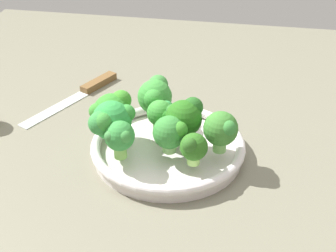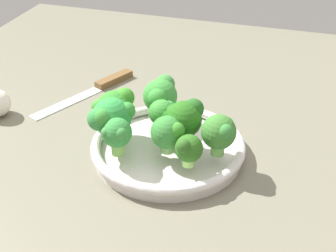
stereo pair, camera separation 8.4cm
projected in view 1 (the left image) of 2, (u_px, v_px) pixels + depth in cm
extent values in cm
cube|color=#6F6D59|center=(175.00, 151.00, 90.48)|extent=(130.00, 130.00, 2.50)
cylinder|color=silver|center=(168.00, 152.00, 86.80)|extent=(25.88, 25.88, 1.38)
torus|color=silver|center=(168.00, 145.00, 85.98)|extent=(26.96, 26.96, 1.69)
cylinder|color=#95C868|center=(160.00, 127.00, 86.80)|extent=(2.47, 2.47, 2.70)
sphere|color=#398E33|center=(160.00, 113.00, 85.29)|extent=(4.59, 4.59, 4.59)
sphere|color=#308E3E|center=(167.00, 107.00, 86.15)|extent=(2.35, 2.35, 2.35)
sphere|color=green|center=(164.00, 115.00, 84.15)|extent=(2.29, 2.29, 2.29)
sphere|color=#34843B|center=(155.00, 108.00, 85.91)|extent=(1.85, 1.85, 1.85)
cylinder|color=#94D868|center=(183.00, 135.00, 84.84)|extent=(2.00, 2.00, 2.46)
sphere|color=#266619|center=(183.00, 119.00, 83.10)|extent=(6.33, 6.33, 6.33)
sphere|color=#235C1F|center=(193.00, 107.00, 83.32)|extent=(3.56, 3.56, 3.56)
sphere|color=#2C6A28|center=(174.00, 113.00, 83.84)|extent=(3.06, 3.06, 3.06)
cylinder|color=#9DC769|center=(113.00, 138.00, 83.70)|extent=(1.90, 1.90, 2.72)
sphere|color=green|center=(112.00, 121.00, 81.83)|extent=(6.69, 6.69, 6.69)
sphere|color=green|center=(127.00, 113.00, 81.82)|extent=(2.96, 2.96, 2.96)
sphere|color=#358A3D|center=(100.00, 123.00, 79.65)|extent=(3.98, 3.98, 3.98)
sphere|color=green|center=(103.00, 122.00, 79.14)|extent=(3.29, 3.29, 3.29)
cylinder|color=#79BD5E|center=(220.00, 144.00, 82.37)|extent=(2.27, 2.27, 2.46)
sphere|color=#397B2D|center=(221.00, 129.00, 80.72)|extent=(5.80, 5.80, 5.80)
sphere|color=#328D35|center=(227.00, 120.00, 81.70)|extent=(2.40, 2.40, 2.40)
sphere|color=#378436|center=(228.00, 128.00, 78.87)|extent=(2.69, 2.69, 2.69)
cylinder|color=#86CA58|center=(120.00, 151.00, 80.78)|extent=(2.11, 2.11, 2.53)
sphere|color=#358E3C|center=(119.00, 136.00, 79.25)|extent=(5.01, 5.01, 5.01)
sphere|color=#3B8C3C|center=(125.00, 137.00, 77.77)|extent=(2.24, 2.24, 2.24)
sphere|color=green|center=(117.00, 127.00, 80.68)|extent=(2.68, 2.68, 2.68)
sphere|color=#3C833E|center=(111.00, 136.00, 78.03)|extent=(2.01, 2.01, 2.01)
cylinder|color=#9EDA68|center=(193.00, 159.00, 79.52)|extent=(2.10, 2.10, 1.72)
sphere|color=#2B651C|center=(194.00, 147.00, 78.28)|extent=(4.52, 4.52, 4.52)
sphere|color=#2A5D1E|center=(190.00, 145.00, 76.57)|extent=(2.39, 2.39, 2.39)
sphere|color=#19651E|center=(197.00, 140.00, 79.07)|extent=(2.13, 2.13, 2.13)
cylinder|color=#92CC73|center=(113.00, 128.00, 87.14)|extent=(2.00, 2.00, 2.09)
sphere|color=#33862A|center=(112.00, 112.00, 85.45)|extent=(6.60, 6.60, 6.60)
sphere|color=#3A8C28|center=(121.00, 100.00, 85.43)|extent=(3.57, 3.57, 3.57)
sphere|color=#3A8A2F|center=(97.00, 111.00, 84.15)|extent=(2.78, 2.78, 2.78)
cylinder|color=#86C06A|center=(166.00, 146.00, 82.49)|extent=(2.35, 2.35, 1.89)
sphere|color=#358335|center=(166.00, 132.00, 81.03)|extent=(5.58, 5.58, 5.58)
sphere|color=#298639|center=(169.00, 124.00, 82.09)|extent=(2.85, 2.85, 2.85)
sphere|color=#368726|center=(180.00, 130.00, 79.70)|extent=(2.75, 2.75, 2.75)
cylinder|color=#99D163|center=(155.00, 112.00, 91.89)|extent=(2.00, 2.00, 2.16)
sphere|color=#398E36|center=(155.00, 97.00, 90.23)|extent=(6.35, 6.35, 6.35)
sphere|color=#368C33|center=(154.00, 99.00, 87.88)|extent=(3.59, 3.59, 3.59)
sphere|color=#3C873A|center=(158.00, 85.00, 91.80)|extent=(3.73, 3.73, 3.73)
cube|color=silver|center=(55.00, 109.00, 100.61)|extent=(9.63, 16.48, 0.40)
cube|color=brown|center=(99.00, 83.00, 109.48)|extent=(6.10, 9.62, 1.50)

